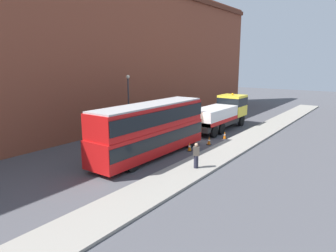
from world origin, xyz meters
TOP-DOWN VIEW (x-y plane):
  - ground_plane at (0.00, 0.00)m, footprint 120.00×120.00m
  - near_kerb at (0.00, -4.20)m, footprint 60.00×2.80m
  - building_facade at (0.00, 8.88)m, footprint 60.00×1.50m
  - recovery_tow_truck at (5.73, -0.14)m, footprint 10.14×2.66m
  - double_decker_bus at (-6.24, -0.14)m, footprint 11.05×2.57m
  - pedestrian_onlooker at (-6.84, -4.46)m, footprint 0.43×0.48m
  - traffic_cone_near_bus at (-3.29, -1.76)m, footprint 0.36×0.36m
  - traffic_cone_midway at (-0.65, -2.13)m, footprint 0.36×0.36m
  - traffic_cone_near_truck at (2.05, -2.33)m, footprint 0.36×0.36m
  - street_lamp at (-1.28, 6.69)m, footprint 0.36×0.36m

SIDE VIEW (x-z plane):
  - ground_plane at x=0.00m, z-range 0.00..0.00m
  - near_kerb at x=0.00m, z-range 0.00..0.15m
  - traffic_cone_near_bus at x=-3.29m, z-range -0.02..0.70m
  - traffic_cone_midway at x=-0.65m, z-range -0.02..0.70m
  - traffic_cone_near_truck at x=2.05m, z-range -0.02..0.70m
  - pedestrian_onlooker at x=-6.84m, z-range 0.13..1.84m
  - recovery_tow_truck at x=5.73m, z-range -0.08..3.59m
  - double_decker_bus at x=-6.24m, z-range 0.20..4.26m
  - street_lamp at x=-1.28m, z-range 0.56..6.39m
  - building_facade at x=0.00m, z-range 0.07..16.07m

